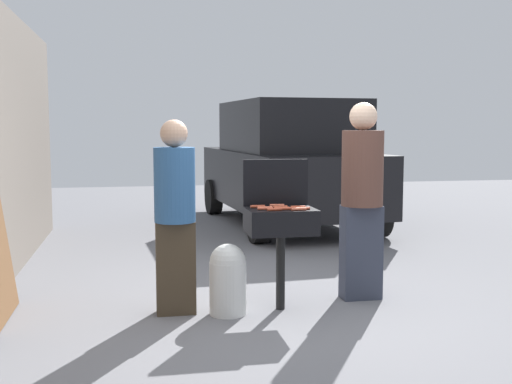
% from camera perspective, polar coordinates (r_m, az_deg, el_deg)
% --- Properties ---
extents(ground_plane, '(24.00, 24.00, 0.00)m').
position_cam_1_polar(ground_plane, '(5.71, 3.14, -10.54)').
color(ground_plane, slate).
extents(bbq_grill, '(0.60, 0.44, 0.90)m').
position_cam_1_polar(bbq_grill, '(5.56, 2.24, -2.94)').
color(bbq_grill, black).
rests_on(bbq_grill, ground).
extents(grill_lid_open, '(0.60, 0.05, 0.42)m').
position_cam_1_polar(grill_lid_open, '(5.74, 1.75, 0.86)').
color(grill_lid_open, black).
rests_on(grill_lid_open, bbq_grill).
extents(hot_dog_0, '(0.13, 0.04, 0.03)m').
position_cam_1_polar(hot_dog_0, '(5.45, 4.21, -1.49)').
color(hot_dog_0, '#B74C33').
rests_on(hot_dog_0, bbq_grill).
extents(hot_dog_1, '(0.13, 0.03, 0.03)m').
position_cam_1_polar(hot_dog_1, '(5.58, 0.16, -1.31)').
color(hot_dog_1, '#AD4228').
rests_on(hot_dog_1, bbq_grill).
extents(hot_dog_2, '(0.13, 0.04, 0.03)m').
position_cam_1_polar(hot_dog_2, '(5.55, 2.18, -1.36)').
color(hot_dog_2, '#AD4228').
rests_on(hot_dog_2, bbq_grill).
extents(hot_dog_3, '(0.13, 0.03, 0.03)m').
position_cam_1_polar(hot_dog_3, '(5.48, 0.79, -1.44)').
color(hot_dog_3, '#C6593D').
rests_on(hot_dog_3, bbq_grill).
extents(hot_dog_4, '(0.13, 0.03, 0.03)m').
position_cam_1_polar(hot_dog_4, '(5.43, 0.84, -1.51)').
color(hot_dog_4, '#B74C33').
rests_on(hot_dog_4, bbq_grill).
extents(hot_dog_5, '(0.13, 0.04, 0.03)m').
position_cam_1_polar(hot_dog_5, '(5.38, 1.68, -1.58)').
color(hot_dog_5, '#AD4228').
rests_on(hot_dog_5, bbq_grill).
extents(hot_dog_6, '(0.13, 0.03, 0.03)m').
position_cam_1_polar(hot_dog_6, '(5.46, 2.33, -1.47)').
color(hot_dog_6, '#AD4228').
rests_on(hot_dog_6, bbq_grill).
extents(hot_dog_7, '(0.13, 0.03, 0.03)m').
position_cam_1_polar(hot_dog_7, '(5.44, 2.89, -1.50)').
color(hot_dog_7, '#AD4228').
rests_on(hot_dog_7, bbq_grill).
extents(hot_dog_8, '(0.13, 0.03, 0.03)m').
position_cam_1_polar(hot_dog_8, '(5.55, 3.81, -1.37)').
color(hot_dog_8, '#AD4228').
rests_on(hot_dog_8, bbq_grill).
extents(hot_dog_9, '(0.13, 0.04, 0.03)m').
position_cam_1_polar(hot_dog_9, '(5.66, 1.89, -1.21)').
color(hot_dog_9, '#C6593D').
rests_on(hot_dog_9, bbq_grill).
extents(hot_dog_10, '(0.13, 0.03, 0.03)m').
position_cam_1_polar(hot_dog_10, '(5.41, 3.88, -1.55)').
color(hot_dog_10, '#C6593D').
rests_on(hot_dog_10, bbq_grill).
extents(propane_tank, '(0.32, 0.32, 0.62)m').
position_cam_1_polar(propane_tank, '(5.50, -2.56, -7.73)').
color(propane_tank, silver).
rests_on(propane_tank, ground).
extents(person_left, '(0.35, 0.35, 1.68)m').
position_cam_1_polar(person_left, '(5.46, -7.32, -1.58)').
color(person_left, '#3F3323').
rests_on(person_left, ground).
extents(person_right, '(0.39, 0.39, 1.84)m').
position_cam_1_polar(person_right, '(5.96, 9.53, -0.12)').
color(person_right, '#333847').
rests_on(person_right, ground).
extents(parked_minivan, '(2.32, 4.54, 2.02)m').
position_cam_1_polar(parked_minivan, '(10.38, 2.84, 2.65)').
color(parked_minivan, black).
rests_on(parked_minivan, ground).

